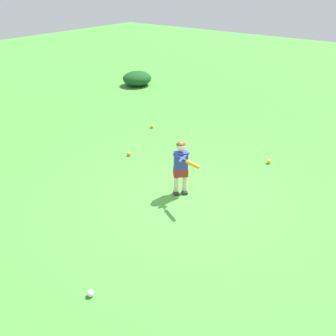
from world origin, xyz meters
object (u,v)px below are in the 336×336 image
at_px(play_ball_far_right, 90,293).
at_px(play_ball_by_bucket, 152,126).
at_px(play_ball_far_left, 129,154).
at_px(play_ball_near_batter, 269,161).
at_px(child_batter, 181,164).

height_order(play_ball_far_right, play_ball_by_bucket, play_ball_far_right).
height_order(play_ball_far_left, play_ball_by_bucket, play_ball_far_left).
bearing_deg(play_ball_far_left, play_ball_by_bucket, 22.55).
height_order(play_ball_far_left, play_ball_near_batter, play_ball_near_batter).
relative_size(play_ball_by_bucket, play_ball_near_batter, 0.83).
height_order(play_ball_by_bucket, play_ball_near_batter, play_ball_near_batter).
bearing_deg(play_ball_by_bucket, play_ball_far_left, -157.45).
bearing_deg(play_ball_far_left, child_batter, -107.77).
relative_size(play_ball_far_left, play_ball_near_batter, 0.87).
bearing_deg(play_ball_by_bucket, play_ball_far_right, -148.09).
relative_size(child_batter, play_ball_far_right, 11.54).
distance_m(play_ball_far_left, play_ball_far_right, 4.23).
relative_size(play_ball_far_right, play_ball_by_bucket, 1.09).
height_order(child_batter, play_ball_far_left, child_batter).
distance_m(child_batter, play_ball_far_right, 2.92).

